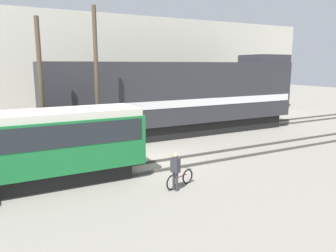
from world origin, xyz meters
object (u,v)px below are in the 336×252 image
person (175,168)px  utility_pole_center (42,93)px  freight_locomotive (181,97)px  utility_pole_right (97,84)px  streetcar (26,145)px  bicycle (180,179)px

person → utility_pole_center: size_ratio=0.22×
freight_locomotive → utility_pole_right: size_ratio=2.36×
person → utility_pole_right: 6.97m
freight_locomotive → person: (-5.61, -9.18, -1.75)m
streetcar → person: (5.15, -3.11, -0.84)m
streetcar → utility_pole_center: size_ratio=1.30×
freight_locomotive → utility_pole_center: 10.17m
utility_pole_right → person: bearing=-78.1°
streetcar → person: streetcar is taller
freight_locomotive → bicycle: (-5.23, -8.90, -2.37)m
freight_locomotive → streetcar: 12.39m
streetcar → bicycle: streetcar is taller
streetcar → utility_pole_right: size_ratio=1.19×
freight_locomotive → utility_pole_center: bearing=-162.6°
freight_locomotive → person: bearing=-121.4°
utility_pole_right → freight_locomotive: bearing=23.7°
bicycle → utility_pole_center: (-4.43, 5.87, 3.30)m
utility_pole_center → bicycle: bearing=-52.9°
bicycle → utility_pole_center: bearing=127.1°
streetcar → bicycle: (5.53, -2.84, -1.47)m
utility_pole_center → utility_pole_right: (2.76, 0.00, 0.35)m
bicycle → utility_pole_right: utility_pole_right is taller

